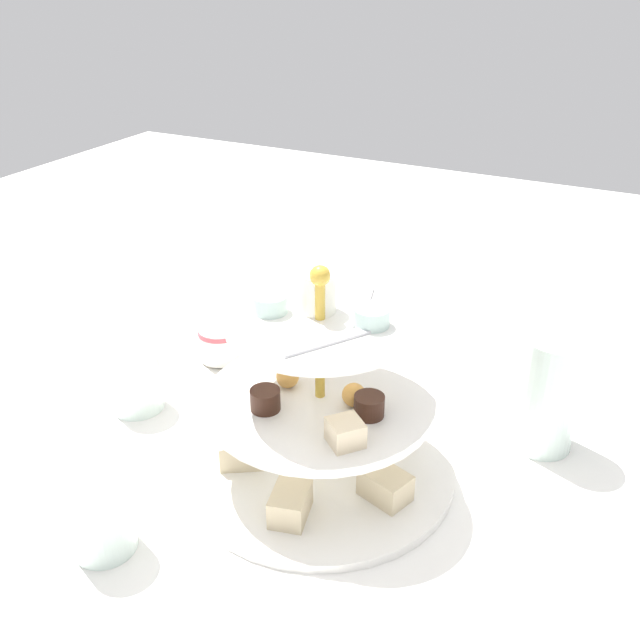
{
  "coord_description": "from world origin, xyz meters",
  "views": [
    {
      "loc": [
        -0.55,
        -0.28,
        0.5
      ],
      "look_at": [
        0.0,
        0.0,
        0.18
      ],
      "focal_mm": 40.24,
      "sensor_mm": 36.0,
      "label": 1
    }
  ],
  "objects_px": {
    "teacup_with_saucer": "(221,346)",
    "butter_knife_right": "(377,338)",
    "tiered_serving_stand": "(320,416)",
    "water_glass_short_left": "(135,382)",
    "water_glass_tall_right": "(548,393)",
    "water_glass_mid_back": "(100,513)"
  },
  "relations": [
    {
      "from": "water_glass_tall_right",
      "to": "water_glass_mid_back",
      "type": "relative_size",
      "value": 1.63
    },
    {
      "from": "tiered_serving_stand",
      "to": "water_glass_short_left",
      "type": "height_order",
      "value": "tiered_serving_stand"
    },
    {
      "from": "water_glass_tall_right",
      "to": "water_glass_short_left",
      "type": "xyz_separation_m",
      "value": [
        -0.15,
        0.46,
        -0.03
      ]
    },
    {
      "from": "water_glass_short_left",
      "to": "teacup_with_saucer",
      "type": "bearing_deg",
      "value": -12.57
    },
    {
      "from": "water_glass_short_left",
      "to": "butter_knife_right",
      "type": "height_order",
      "value": "water_glass_short_left"
    },
    {
      "from": "teacup_with_saucer",
      "to": "water_glass_tall_right",
      "type": "bearing_deg",
      "value": -88.54
    },
    {
      "from": "butter_knife_right",
      "to": "water_glass_mid_back",
      "type": "bearing_deg",
      "value": 81.8
    },
    {
      "from": "tiered_serving_stand",
      "to": "butter_knife_right",
      "type": "height_order",
      "value": "tiered_serving_stand"
    },
    {
      "from": "water_glass_short_left",
      "to": "butter_knife_right",
      "type": "relative_size",
      "value": 0.42
    },
    {
      "from": "tiered_serving_stand",
      "to": "butter_knife_right",
      "type": "relative_size",
      "value": 1.69
    },
    {
      "from": "butter_knife_right",
      "to": "water_glass_mid_back",
      "type": "relative_size",
      "value": 2.02
    },
    {
      "from": "water_glass_short_left",
      "to": "water_glass_mid_back",
      "type": "height_order",
      "value": "water_glass_mid_back"
    },
    {
      "from": "water_glass_short_left",
      "to": "water_glass_mid_back",
      "type": "distance_m",
      "value": 0.23
    },
    {
      "from": "water_glass_tall_right",
      "to": "teacup_with_saucer",
      "type": "height_order",
      "value": "water_glass_tall_right"
    },
    {
      "from": "tiered_serving_stand",
      "to": "teacup_with_saucer",
      "type": "relative_size",
      "value": 3.19
    },
    {
      "from": "water_glass_tall_right",
      "to": "butter_knife_right",
      "type": "xyz_separation_m",
      "value": [
        0.14,
        0.26,
        -0.07
      ]
    },
    {
      "from": "teacup_with_saucer",
      "to": "butter_knife_right",
      "type": "distance_m",
      "value": 0.23
    },
    {
      "from": "butter_knife_right",
      "to": "water_glass_short_left",
      "type": "bearing_deg",
      "value": 56.15
    },
    {
      "from": "teacup_with_saucer",
      "to": "tiered_serving_stand",
      "type": "bearing_deg",
      "value": -122.99
    },
    {
      "from": "butter_knife_right",
      "to": "tiered_serving_stand",
      "type": "bearing_deg",
      "value": 101.34
    },
    {
      "from": "tiered_serving_stand",
      "to": "water_glass_tall_right",
      "type": "bearing_deg",
      "value": -52.07
    },
    {
      "from": "water_glass_tall_right",
      "to": "water_glass_short_left",
      "type": "height_order",
      "value": "water_glass_tall_right"
    }
  ]
}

